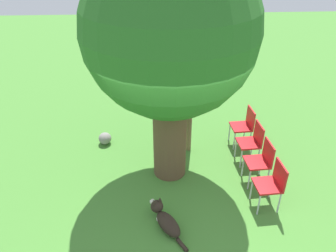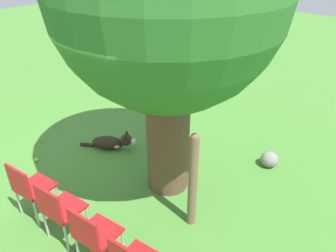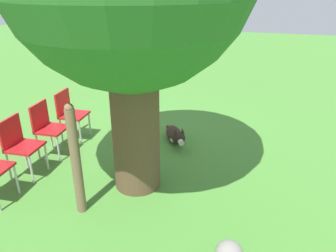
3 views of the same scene
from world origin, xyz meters
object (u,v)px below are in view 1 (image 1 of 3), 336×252
dog (165,220)px  red_chair_2 (252,140)px  red_chair_0 (272,182)px  fence_post (189,121)px  oak_tree (170,34)px  red_chair_3 (245,124)px  red_chair_1 (261,159)px

dog → red_chair_2: (1.85, 1.65, 0.39)m
red_chair_0 → red_chair_2: size_ratio=1.00×
red_chair_0 → red_chair_2: (0.02, 1.28, 0.00)m
dog → fence_post: size_ratio=0.68×
oak_tree → red_chair_3: 2.96m
fence_post → red_chair_1: (1.23, -1.15, -0.19)m
oak_tree → dog: oak_tree is taller
oak_tree → red_chair_2: oak_tree is taller
red_chair_3 → red_chair_1: bearing=85.8°
oak_tree → red_chair_1: oak_tree is taller
dog → red_chair_0: bearing=-107.5°
red_chair_3 → red_chair_2: bearing=85.8°
dog → red_chair_0: 1.92m
red_chair_0 → dog: bearing=8.0°
dog → oak_tree: bearing=-35.3°
red_chair_0 → oak_tree: bearing=-35.1°
red_chair_1 → oak_tree: bearing=-16.7°
red_chair_0 → red_chair_2: 1.28m
oak_tree → red_chair_3: (1.71, 0.88, -2.25)m
red_chair_1 → red_chair_2: size_ratio=1.00×
fence_post → red_chair_2: (1.24, -0.51, -0.19)m
oak_tree → red_chair_1: size_ratio=4.81×
dog → red_chair_3: size_ratio=1.09×
dog → red_chair_2: size_ratio=1.09×
oak_tree → red_chair_2: bearing=8.1°
red_chair_1 → red_chair_2: bearing=-94.2°
red_chair_2 → red_chair_0: bearing=85.8°
dog → red_chair_1: size_ratio=1.09×
red_chair_0 → red_chair_3: size_ratio=1.00×
fence_post → red_chair_1: size_ratio=1.60×
oak_tree → red_chair_3: bearing=27.3°
dog → red_chair_0: (1.84, 0.37, 0.39)m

